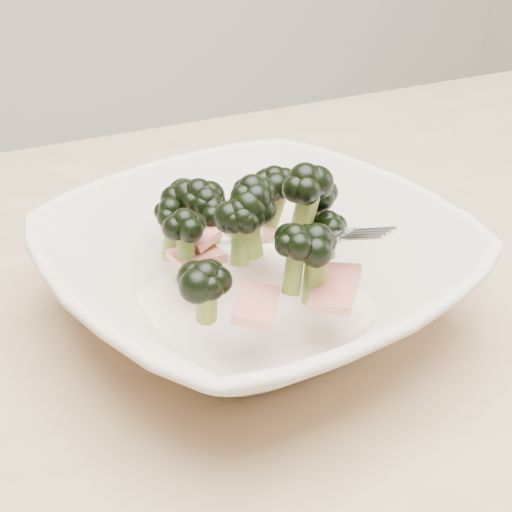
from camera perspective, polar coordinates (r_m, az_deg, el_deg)
name	(u,v)px	position (r m, az deg, el deg)	size (l,w,h in m)	color
dining_table	(305,372)	(0.66, 3.93, -9.21)	(1.20, 0.80, 0.75)	tan
broccoli_dish	(255,264)	(0.55, -0.06, -0.63)	(0.37, 0.37, 0.13)	beige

